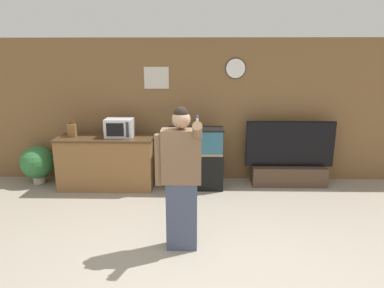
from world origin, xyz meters
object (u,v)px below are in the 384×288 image
at_px(counter_island, 107,162).
at_px(aquarium_on_stand, 196,158).
at_px(microwave, 119,128).
at_px(knife_block, 72,130).
at_px(tv_on_stand, 289,167).
at_px(person_standing, 181,177).
at_px(potted_plant, 37,163).

bearing_deg(counter_island, aquarium_on_stand, -0.51).
height_order(microwave, knife_block, microwave).
xyz_separation_m(counter_island, knife_block, (-0.58, 0.01, 0.57)).
bearing_deg(microwave, aquarium_on_stand, -0.66).
xyz_separation_m(aquarium_on_stand, tv_on_stand, (1.69, 0.19, -0.20)).
distance_m(knife_block, person_standing, 2.84).
distance_m(knife_block, tv_on_stand, 3.91).
bearing_deg(tv_on_stand, counter_island, -176.90).
bearing_deg(person_standing, aquarium_on_stand, 85.65).
bearing_deg(microwave, knife_block, 179.64).
xyz_separation_m(knife_block, person_standing, (2.00, -2.01, -0.13)).
bearing_deg(tv_on_stand, knife_block, -177.46).
height_order(counter_island, microwave, microwave).
relative_size(counter_island, potted_plant, 2.40).
bearing_deg(counter_island, tv_on_stand, 3.10).
xyz_separation_m(counter_island, microwave, (0.25, 0.00, 0.62)).
xyz_separation_m(knife_block, tv_on_stand, (3.84, 0.17, -0.70)).
height_order(counter_island, aquarium_on_stand, aquarium_on_stand).
relative_size(microwave, potted_plant, 0.68).
bearing_deg(potted_plant, aquarium_on_stand, -3.30).
bearing_deg(counter_island, microwave, 0.26).
xyz_separation_m(counter_island, tv_on_stand, (3.26, 0.18, -0.12)).
relative_size(counter_island, microwave, 3.54).
bearing_deg(aquarium_on_stand, counter_island, 179.49).
bearing_deg(knife_block, person_standing, -45.16).
xyz_separation_m(knife_block, potted_plant, (-0.75, 0.15, -0.65)).
bearing_deg(knife_block, counter_island, -0.62).
distance_m(tv_on_stand, potted_plant, 4.59).
height_order(counter_island, knife_block, knife_block).
relative_size(person_standing, potted_plant, 2.48).
bearing_deg(tv_on_stand, person_standing, -130.10).
relative_size(microwave, knife_block, 1.51).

